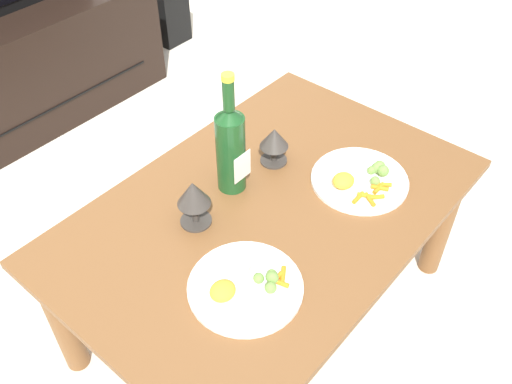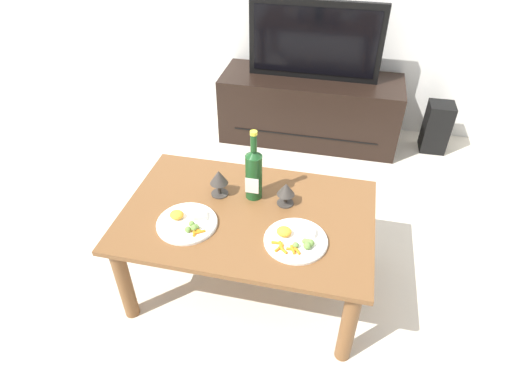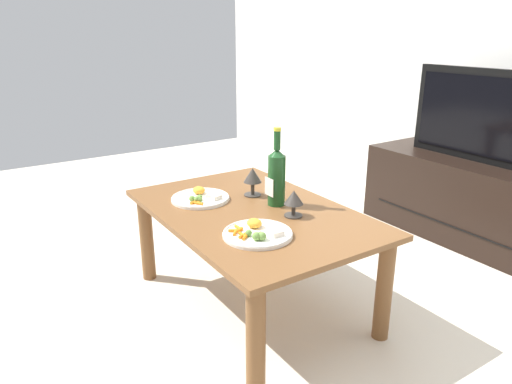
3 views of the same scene
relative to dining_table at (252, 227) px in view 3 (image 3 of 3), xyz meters
The scene contains 9 objects.
ground_plane 0.40m from the dining_table, ahead, with size 6.40×6.40×0.00m, color beige.
dining_table is the anchor object (origin of this frame).
tv_stand 1.57m from the dining_table, 86.01° to the left, with size 1.34×0.48×0.51m.
tv_screen 1.60m from the dining_table, 86.00° to the left, with size 0.93×0.05×0.54m.
wine_bottle 0.26m from the dining_table, 91.62° to the left, with size 0.08×0.08×0.36m.
goblet_left 0.27m from the dining_table, 146.48° to the left, with size 0.09×0.09×0.14m.
goblet_right 0.25m from the dining_table, 34.75° to the left, with size 0.08×0.08×0.12m.
dinner_plate_left 0.30m from the dining_table, 151.48° to the right, with size 0.28×0.28×0.05m.
dinner_plate_right 0.30m from the dining_table, 28.54° to the right, with size 0.28×0.28×0.05m.
Camera 3 is at (1.68, -1.08, 1.26)m, focal length 33.28 mm.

